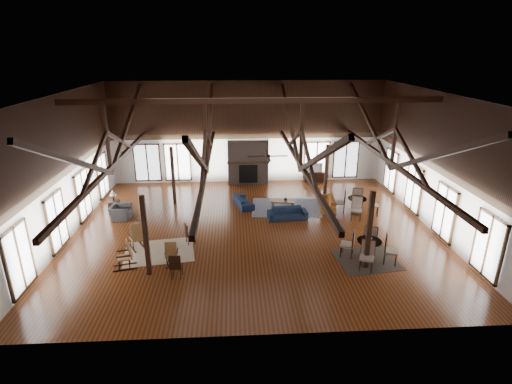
{
  "coord_description": "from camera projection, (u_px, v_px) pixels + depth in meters",
  "views": [
    {
      "loc": [
        -0.86,
        -16.35,
        7.8
      ],
      "look_at": [
        0.15,
        1.0,
        1.46
      ],
      "focal_mm": 28.0,
      "sensor_mm": 36.0,
      "label": 1
    }
  ],
  "objects": [
    {
      "name": "wall_right",
      "position": [
        436.0,
        163.0,
        17.46
      ],
      "size": [
        0.02,
        14.0,
        6.0
      ],
      "primitive_type": "cube",
      "color": "silver",
      "rests_on": "floor"
    },
    {
      "name": "post_grid",
      "position": [
        254.0,
        198.0,
        17.53
      ],
      "size": [
        8.16,
        7.16,
        3.05
      ],
      "color": "black",
      "rests_on": "floor"
    },
    {
      "name": "vase",
      "position": [
        286.0,
        199.0,
        20.27
      ],
      "size": [
        0.17,
        0.17,
        0.17
      ],
      "primitive_type": "imported",
      "rotation": [
        0.0,
        0.0,
        -0.02
      ],
      "color": "#B2B2B2",
      "rests_on": "coffee_table"
    },
    {
      "name": "side_table_lamp",
      "position": [
        114.0,
        204.0,
        19.75
      ],
      "size": [
        0.47,
        0.47,
        1.2
      ],
      "color": "black",
      "rests_on": "floor"
    },
    {
      "name": "rocking_chair_c",
      "position": [
        127.0,
        255.0,
        14.82
      ],
      "size": [
        0.93,
        0.62,
        1.1
      ],
      "rotation": [
        0.0,
        0.0,
        1.79
      ],
      "color": "#A0653D",
      "rests_on": "floor"
    },
    {
      "name": "ceiling_fan",
      "position": [
        268.0,
        155.0,
        15.86
      ],
      "size": [
        1.6,
        1.6,
        0.75
      ],
      "color": "black",
      "rests_on": "roof_truss"
    },
    {
      "name": "cup_far",
      "position": [
        359.0,
        197.0,
        19.57
      ],
      "size": [
        0.15,
        0.15,
        0.09
      ],
      "primitive_type": "imported",
      "rotation": [
        0.0,
        0.0,
        0.35
      ],
      "color": "#B2B2B2",
      "rests_on": "cafe_table_far"
    },
    {
      "name": "sofa_navy_left",
      "position": [
        244.0,
        201.0,
        20.7
      ],
      "size": [
        1.86,
        1.11,
        0.51
      ],
      "primitive_type": "imported",
      "rotation": [
        0.0,
        0.0,
        1.83
      ],
      "color": "#15203A",
      "rests_on": "floor"
    },
    {
      "name": "rug_navy",
      "position": [
        286.0,
        207.0,
        20.54
      ],
      "size": [
        3.67,
        2.88,
        0.01
      ],
      "primitive_type": "cube",
      "rotation": [
        0.0,
        0.0,
        -0.08
      ],
      "color": "#1C274F",
      "rests_on": "floor"
    },
    {
      "name": "armchair",
      "position": [
        121.0,
        212.0,
        19.16
      ],
      "size": [
        1.03,
        0.91,
        0.65
      ],
      "primitive_type": "imported",
      "rotation": [
        0.0,
        0.0,
        1.54
      ],
      "color": "#313134",
      "rests_on": "floor"
    },
    {
      "name": "wall_left",
      "position": [
        62.0,
        169.0,
        16.59
      ],
      "size": [
        0.02,
        14.0,
        6.0
      ],
      "primitive_type": "cube",
      "color": "silver",
      "rests_on": "floor"
    },
    {
      "name": "television",
      "position": [
        314.0,
        167.0,
        24.3
      ],
      "size": [
        0.99,
        0.24,
        0.57
      ],
      "primitive_type": "imported",
      "rotation": [
        0.0,
        0.0,
        0.11
      ],
      "color": "#B2B2B2",
      "rests_on": "tv_console"
    },
    {
      "name": "cup_near",
      "position": [
        371.0,
        238.0,
        15.34
      ],
      "size": [
        0.14,
        0.14,
        0.09
      ],
      "primitive_type": "imported",
      "rotation": [
        0.0,
        0.0,
        -0.34
      ],
      "color": "#B2B2B2",
      "rests_on": "cafe_table_near"
    },
    {
      "name": "side_chair_a",
      "position": [
        188.0,
        232.0,
        16.61
      ],
      "size": [
        0.51,
        0.51,
        0.92
      ],
      "rotation": [
        0.0,
        0.0,
        -1.19
      ],
      "color": "black",
      "rests_on": "floor"
    },
    {
      "name": "roof_truss",
      "position": [
        254.0,
        143.0,
        16.67
      ],
      "size": [
        15.6,
        14.07,
        3.14
      ],
      "color": "black",
      "rests_on": "wall_back"
    },
    {
      "name": "ceiling",
      "position": [
        254.0,
        94.0,
        16.0
      ],
      "size": [
        16.0,
        14.0,
        0.02
      ],
      "primitive_type": "cube",
      "color": "black",
      "rests_on": "wall_back"
    },
    {
      "name": "rocking_chair_b",
      "position": [
        171.0,
        254.0,
        15.0
      ],
      "size": [
        0.44,
        0.78,
        0.99
      ],
      "rotation": [
        0.0,
        0.0,
        0.02
      ],
      "color": "#A0653D",
      "rests_on": "floor"
    },
    {
      "name": "sofa_orange",
      "position": [
        327.0,
        202.0,
        20.48
      ],
      "size": [
        2.02,
        1.02,
        0.56
      ],
      "primitive_type": "imported",
      "rotation": [
        0.0,
        0.0,
        -1.71
      ],
      "color": "#974F1D",
      "rests_on": "floor"
    },
    {
      "name": "coffee_table",
      "position": [
        283.0,
        201.0,
        20.28
      ],
      "size": [
        1.27,
        0.79,
        0.45
      ],
      "rotation": [
        0.0,
        0.0,
        -0.18
      ],
      "color": "brown",
      "rests_on": "floor"
    },
    {
      "name": "tv_console",
      "position": [
        314.0,
        176.0,
        24.5
      ],
      "size": [
        1.19,
        0.45,
        0.6
      ],
      "primitive_type": "cube",
      "color": "black",
      "rests_on": "floor"
    },
    {
      "name": "rocking_chair_a",
      "position": [
        137.0,
        237.0,
        16.19
      ],
      "size": [
        0.86,
        1.01,
        1.16
      ],
      "rotation": [
        0.0,
        0.0,
        0.53
      ],
      "color": "#A0653D",
      "rests_on": "floor"
    },
    {
      "name": "wall_back",
      "position": [
        248.0,
        133.0,
        23.59
      ],
      "size": [
        16.0,
        0.02,
        6.0
      ],
      "primitive_type": "cube",
      "color": "silver",
      "rests_on": "floor"
    },
    {
      "name": "sofa_navy_front",
      "position": [
        287.0,
        213.0,
        19.14
      ],
      "size": [
        1.94,
        0.89,
        0.55
      ],
      "primitive_type": "imported",
      "rotation": [
        0.0,
        0.0,
        0.08
      ],
      "color": "#131F36",
      "rests_on": "floor"
    },
    {
      "name": "cafe_table_near",
      "position": [
        369.0,
        246.0,
        15.35
      ],
      "size": [
        2.19,
        2.19,
        1.13
      ],
      "rotation": [
        0.0,
        0.0,
        -0.4
      ],
      "color": "black",
      "rests_on": "floor"
    },
    {
      "name": "rug_dark",
      "position": [
        366.0,
        260.0,
        15.51
      ],
      "size": [
        2.5,
        2.33,
        0.01
      ],
      "primitive_type": "cube",
      "rotation": [
        0.0,
        0.0,
        0.14
      ],
      "color": "black",
      "rests_on": "floor"
    },
    {
      "name": "floor",
      "position": [
        254.0,
        230.0,
        18.05
      ],
      "size": [
        16.0,
        16.0,
        0.0
      ],
      "primitive_type": "plane",
      "color": "brown",
      "rests_on": "ground"
    },
    {
      "name": "fireplace",
      "position": [
        248.0,
        162.0,
        23.87
      ],
      "size": [
        2.5,
        0.69,
        2.6
      ],
      "color": "#65544C",
      "rests_on": "floor"
    },
    {
      "name": "side_chair_b",
      "position": [
        176.0,
        264.0,
        14.09
      ],
      "size": [
        0.44,
        0.44,
        0.97
      ],
      "rotation": [
        0.0,
        0.0,
        -0.08
      ],
      "color": "black",
      "rests_on": "floor"
    },
    {
      "name": "rug_tan",
      "position": [
        159.0,
        252.0,
        16.13
      ],
      "size": [
        3.0,
        2.51,
        0.01
      ],
      "primitive_type": "cube",
      "rotation": [
        0.0,
        0.0,
        0.15
      ],
      "color": "tan",
      "rests_on": "floor"
    },
    {
      "name": "wall_front",
      "position": [
        268.0,
        241.0,
        10.46
      ],
      "size": [
        16.0,
        0.02,
        6.0
      ],
      "primitive_type": "cube",
      "color": "silver",
      "rests_on": "floor"
    },
    {
      "name": "cafe_table_far",
      "position": [
        357.0,
        203.0,
        19.67
      ],
      "size": [
        2.17,
        2.17,
        1.11
      ],
      "rotation": [
        0.0,
        0.0,
        -0.31
      ],
      "color": "black",
      "rests_on": "floor"
    }
  ]
}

